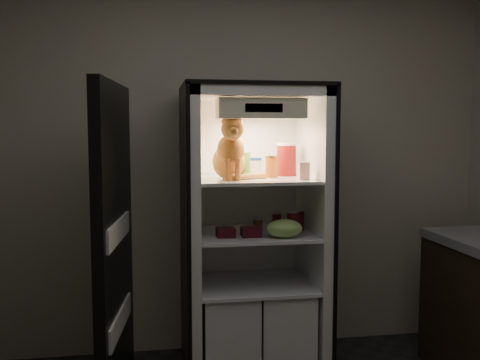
% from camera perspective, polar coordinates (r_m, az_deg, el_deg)
% --- Properties ---
extents(room_shell, '(3.60, 3.60, 3.60)m').
position_cam_1_polar(room_shell, '(2.10, 8.39, 6.03)').
color(room_shell, white).
rests_on(room_shell, floor).
extents(refrigerator, '(0.90, 0.72, 1.88)m').
position_cam_1_polar(refrigerator, '(3.53, 1.28, -7.77)').
color(refrigerator, white).
rests_on(refrigerator, floor).
extents(fridge_door, '(0.16, 0.87, 1.85)m').
position_cam_1_polar(fridge_door, '(3.06, -13.23, -7.62)').
color(fridge_door, black).
rests_on(fridge_door, floor).
extents(tabby_cat, '(0.34, 0.39, 0.41)m').
position_cam_1_polar(tabby_cat, '(3.30, -1.07, 2.75)').
color(tabby_cat, '#B24816').
rests_on(tabby_cat, refrigerator).
extents(parmesan_shaker, '(0.06, 0.06, 0.16)m').
position_cam_1_polar(parmesan_shaker, '(3.41, 0.60, 1.63)').
color(parmesan_shaker, green).
rests_on(parmesan_shaker, refrigerator).
extents(mayo_tub, '(0.09, 0.09, 0.12)m').
position_cam_1_polar(mayo_tub, '(3.51, 1.59, 1.40)').
color(mayo_tub, white).
rests_on(mayo_tub, refrigerator).
extents(salsa_jar, '(0.08, 0.08, 0.14)m').
position_cam_1_polar(salsa_jar, '(3.42, 3.37, 1.43)').
color(salsa_jar, maroon).
rests_on(salsa_jar, refrigerator).
extents(pepper_jar, '(0.13, 0.13, 0.22)m').
position_cam_1_polar(pepper_jar, '(3.56, 4.97, 2.21)').
color(pepper_jar, maroon).
rests_on(pepper_jar, refrigerator).
extents(cream_carton, '(0.06, 0.06, 0.11)m').
position_cam_1_polar(cream_carton, '(3.30, 6.78, 0.98)').
color(cream_carton, white).
rests_on(cream_carton, refrigerator).
extents(soda_can_a, '(0.06, 0.06, 0.11)m').
position_cam_1_polar(soda_can_a, '(3.53, 3.94, -4.44)').
color(soda_can_a, black).
rests_on(soda_can_a, refrigerator).
extents(soda_can_b, '(0.07, 0.07, 0.13)m').
position_cam_1_polar(soda_can_b, '(3.52, 6.27, -4.28)').
color(soda_can_b, black).
rests_on(soda_can_b, refrigerator).
extents(soda_can_c, '(0.08, 0.08, 0.14)m').
position_cam_1_polar(soda_can_c, '(3.41, 5.63, -4.56)').
color(soda_can_c, black).
rests_on(soda_can_c, refrigerator).
extents(condiment_jar, '(0.06, 0.06, 0.09)m').
position_cam_1_polar(condiment_jar, '(3.48, 1.90, -4.77)').
color(condiment_jar, '#573718').
rests_on(condiment_jar, refrigerator).
extents(grape_bag, '(0.22, 0.16, 0.11)m').
position_cam_1_polar(grape_bag, '(3.28, 4.74, -5.18)').
color(grape_bag, '#83AC50').
rests_on(grape_bag, refrigerator).
extents(berry_box_left, '(0.11, 0.11, 0.06)m').
position_cam_1_polar(berry_box_left, '(3.30, -1.55, -5.59)').
color(berry_box_left, '#4B0C14').
rests_on(berry_box_left, refrigerator).
extents(berry_box_right, '(0.12, 0.12, 0.06)m').
position_cam_1_polar(berry_box_right, '(3.31, 1.17, -5.54)').
color(berry_box_right, '#4B0C14').
rests_on(berry_box_right, refrigerator).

